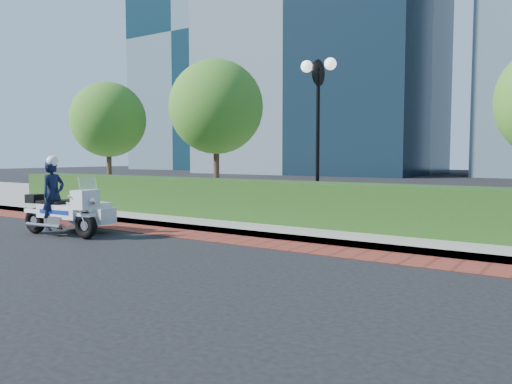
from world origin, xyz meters
The scene contains 9 objects.
ground centered at (0.00, 0.00, 0.00)m, with size 120.00×120.00×0.00m, color black.
brick_strip centered at (0.00, 1.50, 0.01)m, with size 60.00×1.00×0.01m, color maroon.
sidewalk centered at (0.00, 6.00, 0.07)m, with size 60.00×8.00×0.15m, color gray.
hedge_main centered at (0.00, 3.60, 0.65)m, with size 18.00×1.20×1.00m, color #113413.
lamppost centered at (1.00, 5.20, 2.96)m, with size 1.02×0.70×4.21m.
tree_a centered at (-9.00, 6.50, 3.22)m, with size 3.00×3.00×4.58m.
tree_b centered at (-3.50, 6.50, 3.43)m, with size 3.20×3.20×4.89m.
tower_far_left centered at (-36.00, 46.00, 17.00)m, with size 16.00×14.00×34.00m, color black.
police_motorcycle centered at (-2.71, 0.03, 0.61)m, with size 2.22×1.57×1.79m.
Camera 1 is at (7.11, -6.98, 1.79)m, focal length 35.00 mm.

